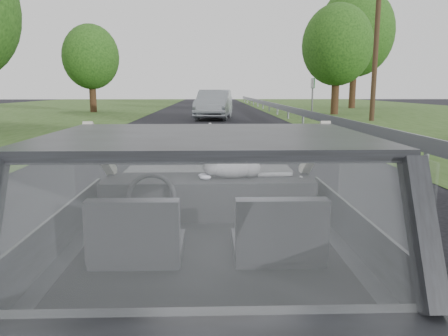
{
  "coord_description": "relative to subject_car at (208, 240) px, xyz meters",
  "views": [
    {
      "loc": [
        0.02,
        -2.65,
        1.67
      ],
      "look_at": [
        0.12,
        0.52,
        1.09
      ],
      "focal_mm": 35.0,
      "sensor_mm": 36.0,
      "label": 1
    }
  ],
  "objects": [
    {
      "name": "other_car",
      "position": [
        0.23,
        22.27,
        0.09
      ],
      "size": [
        2.52,
        5.14,
        1.63
      ],
      "primitive_type": "imported",
      "rotation": [
        0.0,
        0.0,
        -0.12
      ],
      "color": "#A5ACB7",
      "rests_on": "ground"
    },
    {
      "name": "tree_2",
      "position": [
        8.24,
        26.2,
        2.71
      ],
      "size": [
        5.18,
        5.18,
        6.87
      ],
      "primitive_type": null,
      "rotation": [
        0.0,
        0.0,
        -0.16
      ],
      "color": "#15350F",
      "rests_on": "ground"
    },
    {
      "name": "guardrail",
      "position": [
        4.3,
        10.0,
        -0.15
      ],
      "size": [
        0.05,
        90.0,
        0.32
      ],
      "primitive_type": "cube",
      "color": "gray",
      "rests_on": "ground"
    },
    {
      "name": "utility_pole",
      "position": [
        8.54,
        20.22,
        3.26
      ],
      "size": [
        0.32,
        0.32,
        7.98
      ],
      "primitive_type": "cylinder",
      "rotation": [
        0.0,
        0.0,
        -0.27
      ],
      "color": "#35291E",
      "rests_on": "ground"
    },
    {
      "name": "steering_wheel",
      "position": [
        -0.4,
        0.33,
        0.2
      ],
      "size": [
        0.36,
        0.36,
        0.04
      ],
      "primitive_type": "torus",
      "color": "black",
      "rests_on": "dashboard"
    },
    {
      "name": "driver_seat",
      "position": [
        -0.4,
        -0.29,
        0.16
      ],
      "size": [
        0.5,
        0.72,
        0.42
      ],
      "primitive_type": "cube",
      "color": "black",
      "rests_on": "subject_car"
    },
    {
      "name": "tree_6",
      "position": [
        -8.51,
        29.72,
        2.3
      ],
      "size": [
        5.08,
        5.08,
        6.04
      ],
      "primitive_type": null,
      "rotation": [
        0.0,
        0.0,
        -0.34
      ],
      "color": "#15350F",
      "rests_on": "ground"
    },
    {
      "name": "passenger_seat",
      "position": [
        0.4,
        -0.29,
        0.16
      ],
      "size": [
        0.5,
        0.72,
        0.42
      ],
      "primitive_type": "cube",
      "color": "black",
      "rests_on": "subject_car"
    },
    {
      "name": "tree_3",
      "position": [
        12.41,
        35.52,
        4.19
      ],
      "size": [
        7.71,
        7.71,
        9.82
      ],
      "primitive_type": null,
      "rotation": [
        0.0,
        0.0,
        -0.21
      ],
      "color": "#15350F",
      "rests_on": "ground"
    },
    {
      "name": "highway_sign",
      "position": [
        5.56,
        21.14,
        0.39
      ],
      "size": [
        0.12,
        0.9,
        2.23
      ],
      "primitive_type": "cube",
      "rotation": [
        0.0,
        0.0,
        -0.03
      ],
      "color": "#1D6327",
      "rests_on": "ground"
    },
    {
      "name": "dashboard",
      "position": [
        0.0,
        0.62,
        0.12
      ],
      "size": [
        1.58,
        0.45,
        0.3
      ],
      "primitive_type": "cube",
      "color": "black",
      "rests_on": "subject_car"
    },
    {
      "name": "cat",
      "position": [
        0.19,
        0.61,
        0.36
      ],
      "size": [
        0.58,
        0.26,
        0.25
      ],
      "primitive_type": "ellipsoid",
      "rotation": [
        0.0,
        0.0,
        0.16
      ],
      "color": "gray",
      "rests_on": "dashboard"
    },
    {
      "name": "subject_car",
      "position": [
        0.0,
        0.0,
        0.0
      ],
      "size": [
        1.8,
        4.0,
        1.45
      ],
      "primitive_type": "cube",
      "color": "black",
      "rests_on": "ground"
    }
  ]
}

